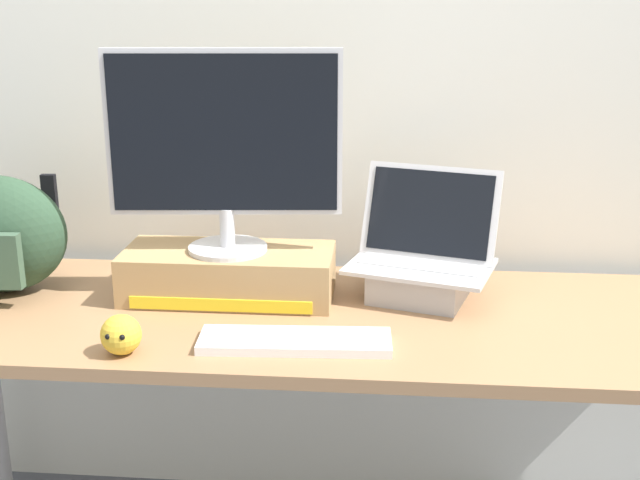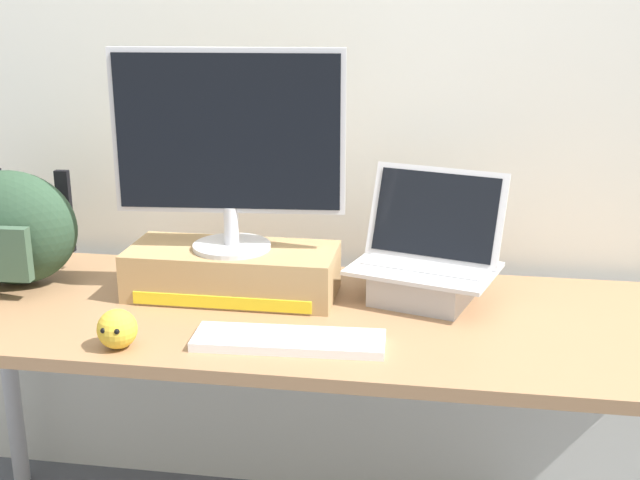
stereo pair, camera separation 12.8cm
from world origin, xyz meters
name	(u,v)px [view 2 (the right image)]	position (x,y,z in m)	size (l,w,h in m)	color
back_wall	(346,56)	(0.00, 0.44, 1.30)	(7.00, 0.10, 2.60)	silver
desk	(320,339)	(0.00, 0.00, 0.67)	(2.10, 0.68, 0.74)	#99704C
toner_box_yellow	(233,272)	(-0.23, 0.09, 0.80)	(0.51, 0.23, 0.12)	#A88456
desktop_monitor	(228,144)	(-0.23, 0.09, 1.12)	(0.56, 0.19, 0.49)	silver
open_laptop	(425,273)	(0.24, 0.13, 0.81)	(0.39, 0.33, 0.31)	#ADADB2
external_keyboard	(289,340)	(-0.04, -0.19, 0.75)	(0.42, 0.14, 0.02)	white
messenger_backpack	(11,228)	(-0.81, 0.08, 0.89)	(0.35, 0.27, 0.30)	#28422D
plush_toy	(117,329)	(-0.39, -0.26, 0.78)	(0.09, 0.09, 0.09)	gold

